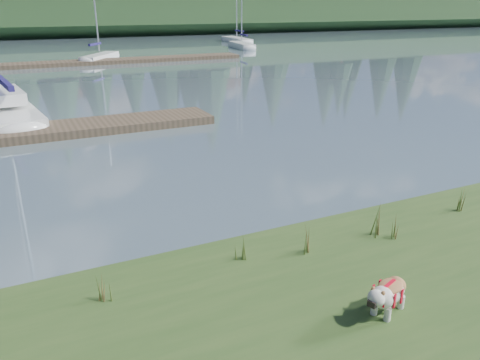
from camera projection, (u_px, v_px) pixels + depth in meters
ground at (53, 66)px, 35.13m from camera, size 200.00×200.00×0.00m
ridge at (25, 17)px, 70.58m from camera, size 200.00×20.00×5.00m
bulldog at (389, 292)px, 6.38m from camera, size 0.87×0.55×0.51m
sailboat_main at (3, 104)px, 19.67m from camera, size 2.89×9.10×12.85m
dock_far at (81, 63)px, 35.88m from camera, size 26.00×2.20×0.30m
sailboat_bg_2 at (103, 56)px, 38.45m from camera, size 4.23×5.65×9.20m
sailboat_bg_4 at (240, 45)px, 49.66m from camera, size 2.28×6.65×9.80m
sailboat_bg_5 at (235, 39)px, 57.25m from camera, size 2.29×8.07×11.38m
weed_0 at (241, 249)px, 7.72m from camera, size 0.17×0.14×0.49m
weed_1 at (305, 241)px, 7.94m from camera, size 0.17×0.14×0.56m
weed_2 at (376, 222)px, 8.54m from camera, size 0.17×0.14×0.64m
weed_3 at (104, 289)px, 6.67m from camera, size 0.17×0.14×0.45m
weed_4 at (395, 229)px, 8.46m from camera, size 0.17×0.14×0.45m
weed_5 at (461, 201)px, 9.57m from camera, size 0.17×0.14×0.52m
mud_lip at (213, 258)px, 8.40m from camera, size 60.00×0.50×0.14m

